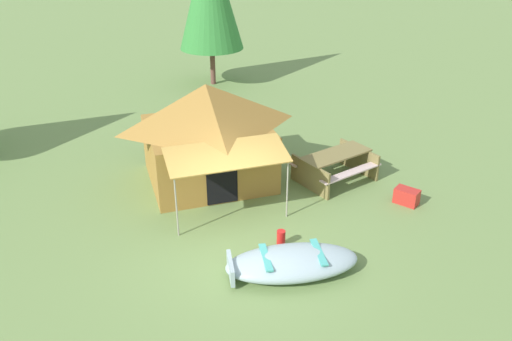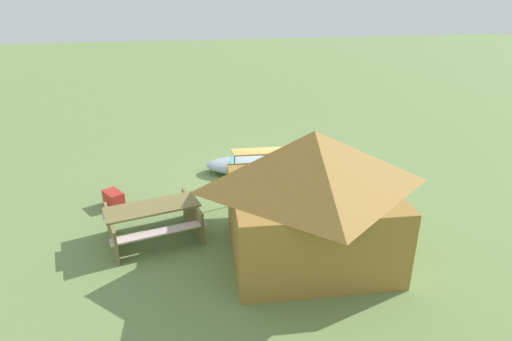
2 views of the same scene
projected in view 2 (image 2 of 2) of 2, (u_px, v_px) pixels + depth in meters
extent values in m
plane|color=#6D894B|center=(284.00, 187.00, 11.67)|extent=(80.00, 80.00, 0.00)
ellipsoid|color=#9BB0BA|center=(252.00, 165.00, 12.52)|extent=(2.84, 1.73, 0.47)
ellipsoid|color=#363D41|center=(252.00, 164.00, 12.51)|extent=(2.60, 1.55, 0.17)
cube|color=#47ACA6|center=(233.00, 159.00, 12.46)|extent=(0.34, 0.89, 0.04)
cube|color=#47ACA6|center=(270.00, 159.00, 12.44)|extent=(0.34, 0.89, 0.04)
cube|color=#9BB0BA|center=(293.00, 165.00, 12.49)|extent=(0.25, 0.74, 0.36)
cube|color=olive|center=(310.00, 222.00, 8.39)|extent=(3.23, 2.93, 1.52)
pyramid|color=olive|center=(313.00, 159.00, 7.89)|extent=(3.49, 3.17, 1.10)
cube|color=black|center=(295.00, 197.00, 9.69)|extent=(0.76, 0.09, 1.22)
cube|color=#C19544|center=(291.00, 150.00, 9.83)|extent=(2.80, 1.30, 0.27)
cylinder|color=gray|center=(235.00, 178.00, 10.44)|extent=(0.04, 0.04, 1.44)
cylinder|color=gray|center=(336.00, 173.00, 10.74)|extent=(0.04, 0.04, 1.44)
cube|color=olive|center=(152.00, 207.00, 8.99)|extent=(2.05, 1.16, 0.04)
cube|color=beige|center=(160.00, 232.00, 8.60)|extent=(1.95, 0.69, 0.04)
cube|color=beige|center=(147.00, 207.00, 9.59)|extent=(1.95, 0.69, 0.04)
cube|color=olive|center=(111.00, 232.00, 8.80)|extent=(0.38, 1.42, 0.73)
cube|color=olive|center=(193.00, 215.00, 9.47)|extent=(0.38, 1.42, 0.73)
cube|color=red|center=(114.00, 199.00, 10.59)|extent=(0.58, 0.66, 0.39)
cylinder|color=red|center=(252.00, 180.00, 11.68)|extent=(0.24, 0.24, 0.37)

